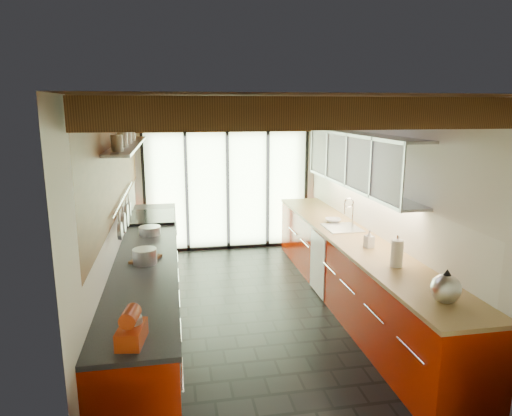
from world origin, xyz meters
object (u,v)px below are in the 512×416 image
stand_mixer (131,328)px  bowl (333,220)px  paper_towel (397,254)px  soap_bottle (369,239)px  kettle (446,287)px

stand_mixer → bowl: (2.54, 2.99, -0.08)m
paper_towel → bowl: bearing=90.0°
soap_bottle → stand_mixer: bearing=-145.2°
bowl → kettle: bearing=-90.0°
bowl → paper_towel: bearing=-90.0°
soap_bottle → bowl: (0.00, 1.22, -0.08)m
paper_towel → bowl: 1.89m
stand_mixer → soap_bottle: bearing=34.8°
kettle → bowl: kettle is taller
stand_mixer → kettle: size_ratio=0.95×
paper_towel → bowl: (0.00, 1.89, -0.11)m
kettle → paper_towel: 0.86m
soap_bottle → kettle: bearing=-90.0°
paper_towel → soap_bottle: 0.67m
stand_mixer → paper_towel: paper_towel is taller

